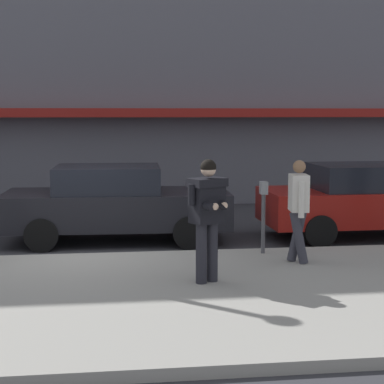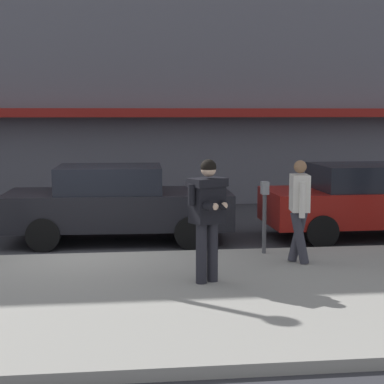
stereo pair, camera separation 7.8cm
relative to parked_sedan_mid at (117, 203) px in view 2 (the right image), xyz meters
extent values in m
plane|color=#333338|center=(-0.70, -1.48, -0.79)|extent=(80.00, 80.00, 0.00)
cube|color=#99968E|center=(0.30, -4.33, -0.72)|extent=(32.00, 5.30, 0.14)
cube|color=silver|center=(0.30, -1.43, -0.79)|extent=(28.00, 0.12, 0.01)
cube|color=maroon|center=(0.30, 4.67, 1.81)|extent=(26.60, 0.70, 0.24)
cube|color=black|center=(0.04, 0.00, -0.12)|extent=(4.57, 2.00, 0.70)
cube|color=black|center=(-0.14, 0.01, 0.49)|extent=(2.13, 1.72, 0.52)
cylinder|color=black|center=(1.47, 0.80, -0.47)|extent=(0.65, 0.25, 0.64)
cylinder|color=black|center=(1.40, -0.91, -0.47)|extent=(0.65, 0.25, 0.64)
cylinder|color=black|center=(-1.32, 0.91, -0.47)|extent=(0.65, 0.25, 0.64)
cylinder|color=black|center=(-1.39, -0.80, -0.47)|extent=(0.65, 0.25, 0.64)
cube|color=maroon|center=(5.32, -0.22, -0.12)|extent=(4.53, 1.89, 0.70)
cube|color=black|center=(5.14, -0.22, 0.49)|extent=(2.09, 1.67, 0.52)
cylinder|color=black|center=(3.91, 0.62, -0.47)|extent=(0.64, 0.23, 0.64)
cylinder|color=black|center=(3.93, -1.09, -0.47)|extent=(0.64, 0.23, 0.64)
cylinder|color=#23232B|center=(1.37, -3.83, -0.21)|extent=(0.16, 0.16, 0.88)
cylinder|color=#23232B|center=(1.19, -3.93, -0.21)|extent=(0.16, 0.16, 0.88)
cube|color=black|center=(1.28, -3.88, 0.55)|extent=(0.55, 0.48, 0.64)
cube|color=black|center=(1.28, -3.88, 0.82)|extent=(0.62, 0.54, 0.12)
cylinder|color=black|center=(1.52, -3.75, 0.66)|extent=(0.11, 0.11, 0.30)
cylinder|color=black|center=(1.49, -3.95, 0.51)|extent=(0.23, 0.31, 0.10)
sphere|color=beige|center=(1.49, -4.11, 0.51)|extent=(0.10, 0.10, 0.10)
cylinder|color=black|center=(1.04, -4.01, 0.66)|extent=(0.11, 0.11, 0.30)
cylinder|color=black|center=(1.23, -4.09, 0.51)|extent=(0.23, 0.31, 0.10)
sphere|color=beige|center=(1.35, -4.18, 0.51)|extent=(0.10, 0.10, 0.10)
cube|color=black|center=(1.44, -4.18, 0.51)|extent=(0.13, 0.16, 0.07)
sphere|color=beige|center=(1.30, -3.91, 1.01)|extent=(0.22, 0.22, 0.22)
sphere|color=black|center=(1.30, -3.91, 1.04)|extent=(0.23, 0.23, 0.23)
cylinder|color=#33333D|center=(2.95, -2.93, -0.22)|extent=(0.34, 0.19, 0.87)
cylinder|color=#33333D|center=(2.97, -2.75, -0.22)|extent=(0.34, 0.19, 0.87)
cube|color=silver|center=(2.96, -2.84, 0.51)|extent=(0.32, 0.45, 0.60)
cylinder|color=silver|center=(2.93, -3.09, 0.43)|extent=(0.10, 0.10, 0.58)
cylinder|color=silver|center=(2.99, -2.59, 0.43)|extent=(0.10, 0.10, 0.58)
sphere|color=#8C6647|center=(2.96, -2.84, 0.94)|extent=(0.21, 0.21, 0.21)
cylinder|color=#4C4C51|center=(2.56, -2.08, -0.13)|extent=(0.07, 0.07, 1.05)
cube|color=gray|center=(2.56, -2.08, 0.51)|extent=(0.12, 0.18, 0.22)
camera|label=1|loc=(-0.11, -12.91, 1.81)|focal=60.00mm
camera|label=2|loc=(-0.04, -12.92, 1.81)|focal=60.00mm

